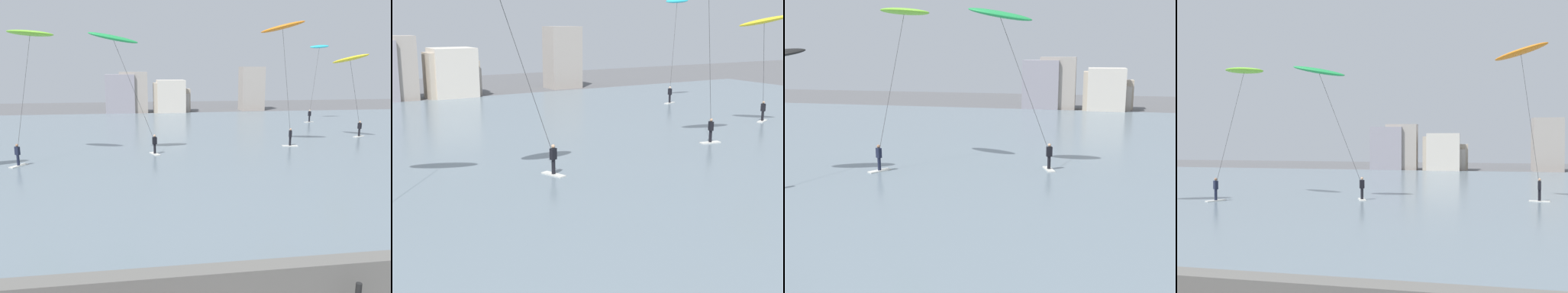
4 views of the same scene
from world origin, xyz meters
The scene contains 5 objects.
water_bay centered at (0.00, 31.12, 0.05)m, with size 84.00×52.00×0.10m, color slate.
far_shore_buildings centered at (3.53, 59.07, 2.91)m, with size 26.34×5.29×7.38m.
kitesurfer_green centered at (-3.71, 25.34, 8.79)m, with size 5.40×2.28×9.90m.
kitesurfer_yellow centered at (18.13, 29.69, 7.46)m, with size 4.89×4.20×8.46m.
kitesurfer_cyan centered at (21.43, 43.84, 8.61)m, with size 3.35×2.01×10.16m.
Camera 2 is at (-12.98, 1.50, 8.00)m, focal length 49.52 mm.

